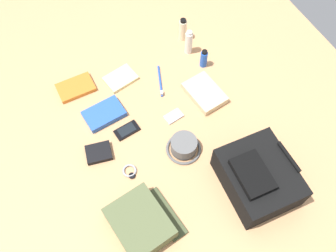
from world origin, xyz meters
TOP-DOWN VIEW (x-y plane):
  - ground_plane at (0.00, 0.00)m, footprint 2.64×2.02m
  - backpack at (0.39, 0.21)m, footprint 0.33×0.28m
  - toiletry_pouch at (0.34, -0.29)m, footprint 0.27×0.27m
  - bucket_hat at (0.12, 0.02)m, footprint 0.16×0.16m
  - lotion_bottle at (-0.47, 0.32)m, footprint 0.04×0.04m
  - toothpaste_tube at (-0.38, 0.30)m, footprint 0.04×0.04m
  - deodorant_spray at (-0.26, 0.33)m, footprint 0.04×0.04m
  - paperback_novel at (-0.41, -0.30)m, footprint 0.12×0.18m
  - travel_guidebook at (-0.21, -0.23)m, footprint 0.14×0.19m
  - cell_phone at (-0.08, -0.17)m, footprint 0.07×0.12m
  - media_player at (-0.05, 0.05)m, footprint 0.06×0.09m
  - wristwatch at (0.11, -0.24)m, footprint 0.07×0.06m
  - toothbrush at (-0.26, 0.09)m, footprint 0.18×0.07m
  - wallet at (-0.03, -0.33)m, footprint 0.11×0.13m
  - notepad at (-0.37, -0.08)m, footprint 0.14×0.17m
  - folded_towel at (-0.10, 0.25)m, footprint 0.22×0.17m

SIDE VIEW (x-z plane):
  - ground_plane at x=0.00m, z-range -0.02..0.00m
  - media_player at x=-0.05m, z-range 0.00..0.01m
  - wristwatch at x=0.11m, z-range 0.00..0.01m
  - toothbrush at x=-0.26m, z-range 0.00..0.02m
  - cell_phone at x=-0.08m, z-range 0.00..0.01m
  - notepad at x=-0.37m, z-range 0.00..0.02m
  - paperback_novel at x=-0.41m, z-range 0.00..0.02m
  - wallet at x=-0.03m, z-range 0.00..0.02m
  - travel_guidebook at x=-0.21m, z-range 0.00..0.03m
  - folded_towel at x=-0.10m, z-range 0.00..0.04m
  - bucket_hat at x=0.12m, z-range 0.00..0.07m
  - toiletry_pouch at x=0.34m, z-range 0.00..0.08m
  - deodorant_spray at x=-0.26m, z-range 0.00..0.10m
  - lotion_bottle at x=-0.47m, z-range 0.00..0.13m
  - toothpaste_tube at x=-0.38m, z-range 0.00..0.14m
  - backpack at x=0.39m, z-range -0.01..0.16m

